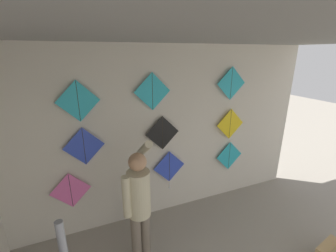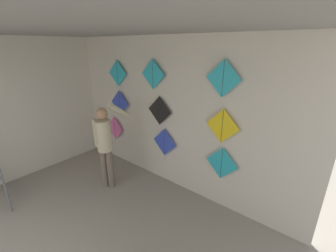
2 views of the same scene
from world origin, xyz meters
TOP-DOWN VIEW (x-y plane):
  - back_panel at (0.00, 3.85)m, footprint 5.43×0.06m
  - ceiling_slab at (0.00, 1.91)m, footprint 5.43×4.62m
  - shopkeeper at (-0.63, 2.94)m, footprint 0.42×0.65m
  - kite_0 at (-1.42, 3.76)m, footprint 0.55×0.01m
  - kite_1 at (0.11, 3.76)m, footprint 0.55×0.04m
  - kite_2 at (1.32, 3.76)m, footprint 0.55×0.01m
  - kite_3 at (-1.17, 3.76)m, footprint 0.55×0.01m
  - kite_4 at (-0.01, 3.76)m, footprint 0.55×0.01m
  - kite_5 at (1.28, 3.76)m, footprint 0.55×0.01m
  - kite_6 at (-1.17, 3.76)m, footprint 0.55×0.01m
  - kite_7 at (-0.16, 3.76)m, footprint 0.55×0.01m
  - kite_8 at (1.23, 3.76)m, footprint 0.55×0.01m

SIDE VIEW (x-z plane):
  - kite_0 at x=-1.42m, z-range 0.52..1.07m
  - kite_1 at x=0.11m, z-range 0.49..1.18m
  - kite_2 at x=1.32m, z-range 0.56..1.12m
  - shopkeeper at x=-0.63m, z-range 0.11..1.81m
  - back_panel at x=0.00m, z-range 0.00..2.80m
  - kite_3 at x=-1.17m, z-range 1.16..1.71m
  - kite_5 at x=1.28m, z-range 1.19..1.74m
  - kite_4 at x=-0.01m, z-range 1.20..1.75m
  - kite_6 at x=-1.17m, z-range 1.79..2.35m
  - kite_7 at x=-0.16m, z-range 1.86..2.41m
  - kite_8 at x=1.23m, z-range 1.90..2.46m
  - ceiling_slab at x=0.00m, z-range 2.80..2.84m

